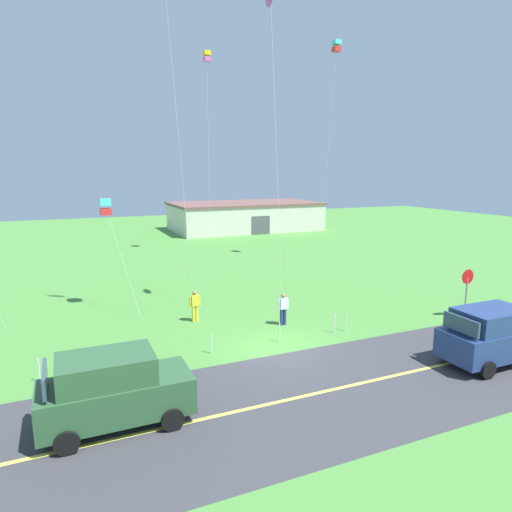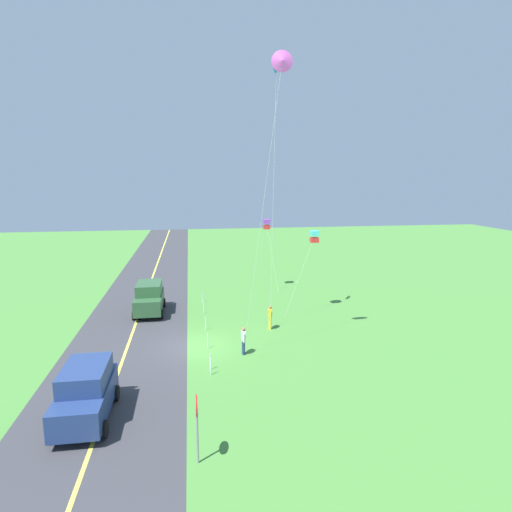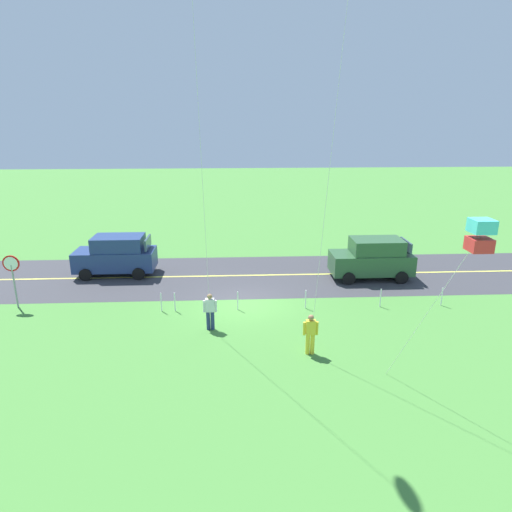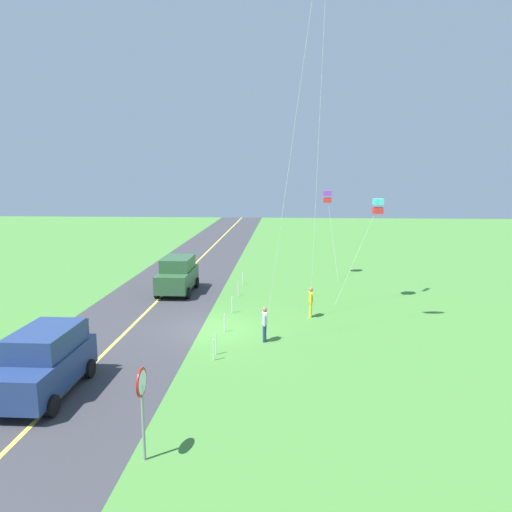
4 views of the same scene
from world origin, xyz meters
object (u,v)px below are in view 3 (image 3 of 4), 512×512
object	(u,v)px
stop_sign	(12,271)
person_adult_companion	(310,333)
car_suv_foreground	(116,255)
person_adult_near	(210,310)
car_parked_west_near	(373,258)
kite_green_far	(480,236)

from	to	relation	value
stop_sign	person_adult_companion	world-z (taller)	stop_sign
stop_sign	person_adult_companion	xyz separation A→B (m)	(-12.98, 5.01, -0.94)
car_suv_foreground	person_adult_near	xyz separation A→B (m)	(-5.57, 7.24, -0.29)
car_suv_foreground	person_adult_companion	xyz separation A→B (m)	(-9.41, 9.49, -0.29)
car_parked_west_near	person_adult_near	distance (m)	10.46
car_suv_foreground	kite_green_far	world-z (taller)	kite_green_far
stop_sign	person_adult_near	size ratio (longest dim) A/B	1.60
person_adult_near	kite_green_far	size ratio (longest dim) A/B	0.27
car_parked_west_near	person_adult_near	xyz separation A→B (m)	(8.63, 5.90, -0.29)
car_parked_west_near	kite_green_far	distance (m)	12.96
person_adult_near	kite_green_far	world-z (taller)	kite_green_far
stop_sign	person_adult_companion	size ratio (longest dim) A/B	1.60
car_parked_west_near	stop_sign	bearing A→B (deg)	10.05
person_adult_near	car_parked_west_near	bearing A→B (deg)	158.44
stop_sign	kite_green_far	bearing A→B (deg)	151.63
car_parked_west_near	stop_sign	world-z (taller)	stop_sign
car_parked_west_near	stop_sign	distance (m)	18.07
car_suv_foreground	person_adult_near	bearing A→B (deg)	127.59
person_adult_near	kite_green_far	xyz separation A→B (m)	(-7.47, 6.22, 4.73)
car_suv_foreground	kite_green_far	bearing A→B (deg)	134.11
car_parked_west_near	person_adult_companion	bearing A→B (deg)	59.55
person_adult_companion	kite_green_far	world-z (taller)	kite_green_far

